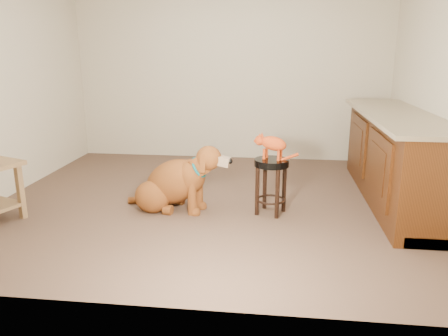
# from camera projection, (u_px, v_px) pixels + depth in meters

# --- Properties ---
(floor) EXTENTS (4.50, 4.00, 0.01)m
(floor) POSITION_uv_depth(u_px,v_px,m) (211.00, 201.00, 4.67)
(floor) COLOR brown
(floor) RESTS_ON ground
(room_shell) EXTENTS (4.54, 4.04, 2.62)m
(room_shell) POSITION_uv_depth(u_px,v_px,m) (210.00, 38.00, 4.23)
(room_shell) COLOR beige
(room_shell) RESTS_ON ground
(cabinet_run) EXTENTS (0.70, 2.56, 0.94)m
(cabinet_run) POSITION_uv_depth(u_px,v_px,m) (396.00, 160.00, 4.62)
(cabinet_run) COLOR #44210C
(cabinet_run) RESTS_ON ground
(padded_stool) EXTENTS (0.36, 0.36, 0.55)m
(padded_stool) POSITION_uv_depth(u_px,v_px,m) (271.00, 175.00, 4.24)
(padded_stool) COLOR black
(padded_stool) RESTS_ON ground
(wood_stool) EXTENTS (0.41, 0.41, 0.73)m
(wood_stool) POSITION_uv_depth(u_px,v_px,m) (369.00, 146.00, 5.56)
(wood_stool) COLOR brown
(wood_stool) RESTS_ON ground
(golden_retriever) EXTENTS (1.13, 0.62, 0.73)m
(golden_retriever) POSITION_uv_depth(u_px,v_px,m) (174.00, 183.00, 4.38)
(golden_retriever) COLOR brown
(golden_retriever) RESTS_ON ground
(tabby_kitten) EXTENTS (0.44, 0.21, 0.27)m
(tabby_kitten) POSITION_uv_depth(u_px,v_px,m) (271.00, 144.00, 4.17)
(tabby_kitten) COLOR #AB3711
(tabby_kitten) RESTS_ON padded_stool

